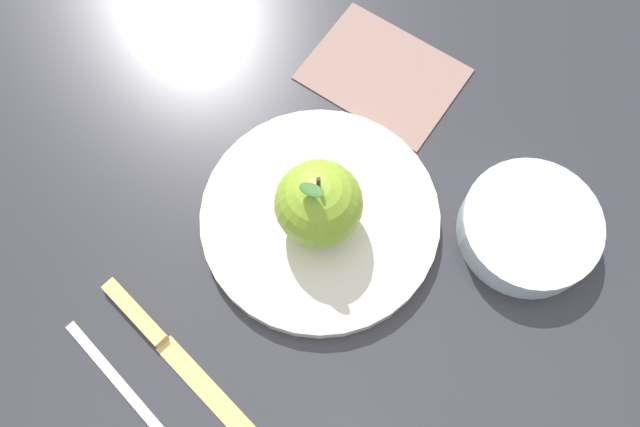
# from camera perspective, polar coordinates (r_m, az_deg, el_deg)

# --- Properties ---
(ground_plane) EXTENTS (2.40, 2.40, 0.00)m
(ground_plane) POSITION_cam_1_polar(r_m,az_deg,el_deg) (0.62, -2.18, -1.92)
(ground_plane) COLOR #2D2D33
(dinner_plate) EXTENTS (0.23, 0.23, 0.02)m
(dinner_plate) POSITION_cam_1_polar(r_m,az_deg,el_deg) (0.61, 0.00, -0.34)
(dinner_plate) COLOR silver
(dinner_plate) RESTS_ON ground_plane
(apple) EXTENTS (0.08, 0.08, 0.10)m
(apple) POSITION_cam_1_polar(r_m,az_deg,el_deg) (0.57, -0.12, 0.90)
(apple) COLOR #8CB22D
(apple) RESTS_ON dinner_plate
(side_bowl) EXTENTS (0.13, 0.13, 0.03)m
(side_bowl) POSITION_cam_1_polar(r_m,az_deg,el_deg) (0.63, 18.36, -1.11)
(side_bowl) COLOR silver
(side_bowl) RESTS_ON ground_plane
(knife) EXTENTS (0.05, 0.20, 0.01)m
(knife) POSITION_cam_1_polar(r_m,az_deg,el_deg) (0.61, -13.81, -11.32)
(knife) COLOR #D8B766
(knife) RESTS_ON ground_plane
(linen_napkin) EXTENTS (0.12, 0.16, 0.00)m
(linen_napkin) POSITION_cam_1_polar(r_m,az_deg,el_deg) (0.70, 5.70, 12.41)
(linen_napkin) COLOR gray
(linen_napkin) RESTS_ON ground_plane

